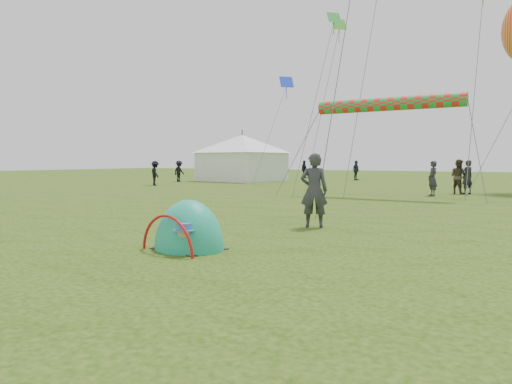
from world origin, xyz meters
The scene contains 17 objects.
ground centered at (0.00, 0.00, 0.00)m, with size 140.00×140.00×0.00m, color #1A3706.
crawling_toddler centered at (-1.04, 0.62, 0.30)m, with size 0.55×0.79×0.61m, color black, non-canonical shape.
popup_tent centered at (-1.22, 0.86, 0.00)m, with size 1.51×1.24×1.95m, color #188B61.
standing_adult centered at (-0.31, 4.82, 0.97)m, with size 0.71×0.46×1.93m, color #313136.
event_marquee centered at (-16.47, 26.42, 2.08)m, with size 6.05×6.05×4.16m, color white, non-canonical shape.
crowd_person_0 centered at (-18.48, 26.37, 0.87)m, with size 0.64×0.42×1.75m, color black.
crowd_person_3 centered at (-17.75, 17.31, 0.85)m, with size 1.10×0.63×1.70m, color black.
crowd_person_6 centered at (0.40, 17.46, 0.86)m, with size 0.63×0.41×1.72m, color #2B2B35.
crowd_person_8 centered at (-8.58, 32.51, 0.87)m, with size 1.01×0.42×1.73m, color #253237.
crowd_person_9 centered at (-19.81, 22.22, 0.86)m, with size 1.11×0.64×1.71m, color black.
crowd_person_12 centered at (1.71, 19.58, 0.88)m, with size 0.64×0.42×1.75m, color black.
crowd_person_13 centered at (1.27, 19.73, 0.90)m, with size 0.87×0.68×1.79m, color #463A2B.
crowd_person_14 centered at (-14.40, 34.33, 0.87)m, with size 1.02×0.42×1.74m, color black.
rainbow_tube_kite centered at (-1.33, 15.55, 4.37)m, with size 0.64×0.64×6.79m, color red.
diamond_kite_3 centered at (-5.01, 17.95, 9.53)m, with size 0.75×0.75×0.00m, color green.
diamond_kite_4 centered at (-11.58, 25.06, 7.66)m, with size 1.03×1.03×0.00m, color #0E35E3.
diamond_kite_9 centered at (-6.23, 21.92, 10.33)m, with size 0.89×0.89×0.00m, color green.
Camera 1 is at (4.50, -6.06, 1.75)m, focal length 32.00 mm.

